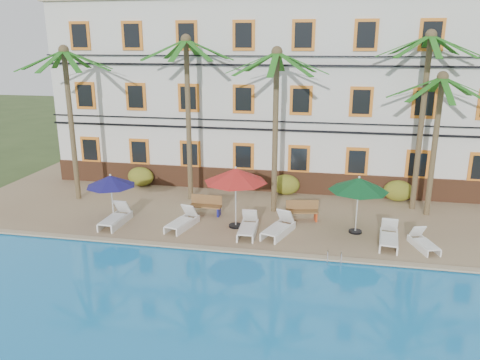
% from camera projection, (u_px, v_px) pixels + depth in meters
% --- Properties ---
extents(ground, '(100.00, 100.00, 0.00)m').
position_uv_depth(ground, '(248.00, 248.00, 19.17)').
color(ground, '#384C23').
rests_on(ground, ground).
extents(pool_deck, '(30.00, 12.00, 0.25)m').
position_uv_depth(pool_deck, '(265.00, 205.00, 23.84)').
color(pool_deck, tan).
rests_on(pool_deck, ground).
extents(swimming_pool, '(26.00, 12.00, 0.20)m').
position_uv_depth(swimming_pool, '(203.00, 353.00, 12.55)').
color(swimming_pool, '#1B84D0').
rests_on(swimming_pool, ground).
extents(pool_coping, '(30.00, 0.35, 0.06)m').
position_uv_depth(pool_coping, '(244.00, 251.00, 18.24)').
color(pool_coping, tan).
rests_on(pool_coping, pool_deck).
extents(hotel_building, '(25.40, 6.44, 10.22)m').
position_uv_depth(hotel_building, '(279.00, 92.00, 27.04)').
color(hotel_building, silver).
rests_on(hotel_building, pool_deck).
extents(palm_a, '(4.64, 4.64, 7.76)m').
position_uv_depth(palm_a, '(69.00, 102.00, 23.10)').
color(palm_a, brown).
rests_on(palm_a, pool_deck).
extents(palm_b, '(4.64, 4.64, 8.25)m').
position_uv_depth(palm_b, '(188.00, 96.00, 22.96)').
color(palm_b, brown).
rests_on(palm_b, pool_deck).
extents(palm_c, '(4.64, 4.64, 7.71)m').
position_uv_depth(palm_c, '(276.00, 108.00, 21.26)').
color(palm_c, brown).
rests_on(palm_c, pool_deck).
extents(palm_d, '(4.64, 4.64, 8.43)m').
position_uv_depth(palm_d, '(424.00, 98.00, 21.49)').
color(palm_d, brown).
rests_on(palm_d, pool_deck).
extents(palm_e, '(4.64, 4.64, 6.67)m').
position_uv_depth(palm_e, '(437.00, 123.00, 20.98)').
color(palm_e, brown).
rests_on(palm_e, pool_deck).
extents(shrub_left, '(1.50, 0.90, 1.10)m').
position_uv_depth(shrub_left, '(141.00, 177.00, 26.49)').
color(shrub_left, '#2C5718').
rests_on(shrub_left, pool_deck).
extents(shrub_mid, '(1.50, 0.90, 1.10)m').
position_uv_depth(shrub_mid, '(286.00, 185.00, 25.00)').
color(shrub_mid, '#2C5718').
rests_on(shrub_mid, pool_deck).
extents(shrub_right, '(1.50, 0.90, 1.10)m').
position_uv_depth(shrub_right, '(398.00, 191.00, 23.95)').
color(shrub_right, '#2C5718').
rests_on(shrub_right, pool_deck).
extents(umbrella_blue, '(2.22, 2.22, 2.22)m').
position_uv_depth(umbrella_blue, '(111.00, 181.00, 20.92)').
color(umbrella_blue, black).
rests_on(umbrella_blue, pool_deck).
extents(umbrella_red, '(2.77, 2.77, 2.77)m').
position_uv_depth(umbrella_red, '(236.00, 175.00, 20.08)').
color(umbrella_red, black).
rests_on(umbrella_red, pool_deck).
extents(umbrella_green, '(2.53, 2.53, 2.52)m').
position_uv_depth(umbrella_green, '(359.00, 185.00, 19.51)').
color(umbrella_green, black).
rests_on(umbrella_green, pool_deck).
extents(lounger_a, '(0.80, 2.06, 0.96)m').
position_uv_depth(lounger_a, '(116.00, 218.00, 20.94)').
color(lounger_a, white).
rests_on(lounger_a, pool_deck).
extents(lounger_b, '(1.12, 2.04, 0.91)m').
position_uv_depth(lounger_b, '(182.00, 221.00, 20.59)').
color(lounger_b, white).
rests_on(lounger_b, pool_deck).
extents(lounger_c, '(0.79, 2.01, 0.93)m').
position_uv_depth(lounger_c, '(248.00, 227.00, 19.92)').
color(lounger_c, white).
rests_on(lounger_c, pool_deck).
extents(lounger_d, '(1.35, 2.16, 0.96)m').
position_uv_depth(lounger_d, '(279.00, 227.00, 19.84)').
color(lounger_d, white).
rests_on(lounger_d, pool_deck).
extents(lounger_e, '(0.93, 2.06, 0.94)m').
position_uv_depth(lounger_e, '(389.00, 237.00, 18.88)').
color(lounger_e, white).
rests_on(lounger_e, pool_deck).
extents(lounger_f, '(1.08, 1.75, 0.78)m').
position_uv_depth(lounger_f, '(423.00, 242.00, 18.52)').
color(lounger_f, white).
rests_on(lounger_f, pool_deck).
extents(bench_left, '(1.51, 0.52, 0.93)m').
position_uv_depth(bench_left, '(206.00, 205.00, 22.13)').
color(bench_left, olive).
rests_on(bench_left, pool_deck).
extents(bench_right, '(1.56, 0.76, 0.93)m').
position_uv_depth(bench_right, '(301.00, 210.00, 21.40)').
color(bench_right, olive).
rests_on(bench_right, pool_deck).
extents(pool_ladder, '(0.54, 0.74, 0.74)m').
position_uv_depth(pool_ladder, '(334.00, 261.00, 17.53)').
color(pool_ladder, silver).
rests_on(pool_ladder, ground).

